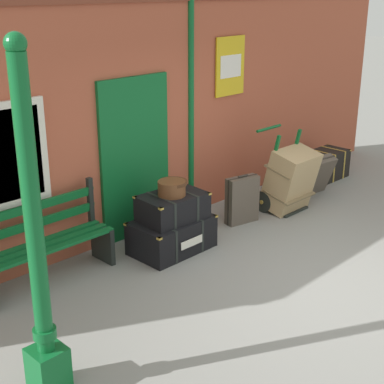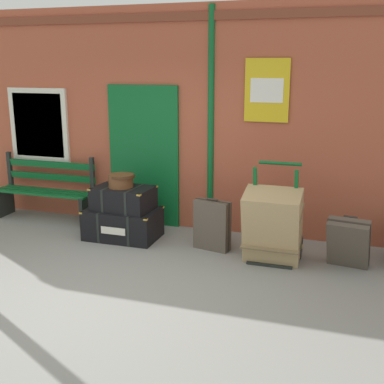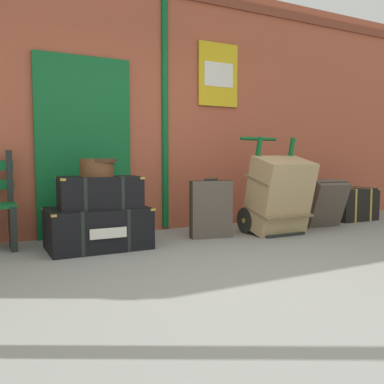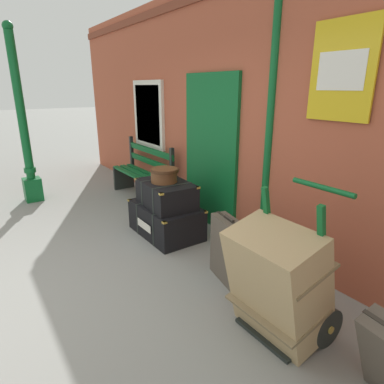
% 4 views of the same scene
% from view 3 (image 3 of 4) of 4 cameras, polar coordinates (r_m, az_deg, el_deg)
% --- Properties ---
extents(ground_plane, '(60.00, 60.00, 0.00)m').
position_cam_3_polar(ground_plane, '(3.03, 5.57, -13.10)').
color(ground_plane, gray).
extents(brick_facade, '(10.40, 0.35, 3.20)m').
position_cam_3_polar(brick_facade, '(5.29, -10.23, 11.96)').
color(brick_facade, '#AD5138').
rests_on(brick_facade, ground).
extents(steamer_trunk_base, '(1.01, 0.67, 0.43)m').
position_cam_3_polar(steamer_trunk_base, '(4.33, -12.96, -4.91)').
color(steamer_trunk_base, black).
rests_on(steamer_trunk_base, ground).
extents(steamer_trunk_middle, '(0.84, 0.60, 0.33)m').
position_cam_3_polar(steamer_trunk_middle, '(4.29, -12.79, -0.01)').
color(steamer_trunk_middle, black).
rests_on(steamer_trunk_middle, steamer_trunk_base).
extents(round_hatbox, '(0.37, 0.36, 0.18)m').
position_cam_3_polar(round_hatbox, '(4.26, -13.09, 3.52)').
color(round_hatbox, brown).
rests_on(round_hatbox, steamer_trunk_middle).
extents(porters_trolley, '(0.71, 0.61, 1.20)m').
position_cam_3_polar(porters_trolley, '(5.21, 10.79, -2.57)').
color(porters_trolley, black).
rests_on(porters_trolley, ground).
extents(large_brown_trunk, '(0.70, 0.64, 0.96)m').
position_cam_3_polar(large_brown_trunk, '(5.05, 12.05, -0.44)').
color(large_brown_trunk, tan).
rests_on(large_brown_trunk, ground).
extents(suitcase_umber, '(0.51, 0.27, 0.70)m').
position_cam_3_polar(suitcase_umber, '(4.77, 2.65, -2.41)').
color(suitcase_umber, '#51473D').
rests_on(suitcase_umber, ground).
extents(suitcase_beige, '(0.53, 0.46, 0.65)m').
position_cam_3_polar(suitcase_beige, '(5.75, 18.24, -1.52)').
color(suitcase_beige, '#51473D').
rests_on(suitcase_beige, ground).
extents(corner_trunk, '(0.70, 0.50, 0.49)m').
position_cam_3_polar(corner_trunk, '(6.60, 21.23, -1.55)').
color(corner_trunk, black).
rests_on(corner_trunk, ground).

